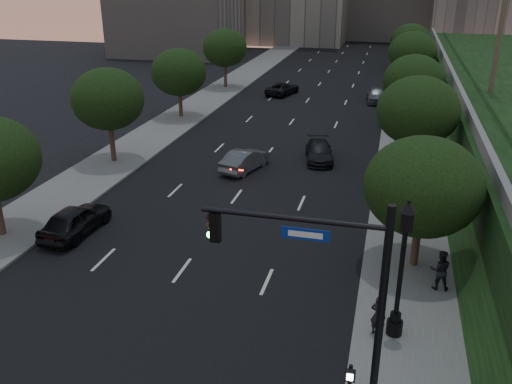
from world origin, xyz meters
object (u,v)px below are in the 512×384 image
(sedan_mid_left, at_px, (245,160))
(sedan_far_left, at_px, (283,89))
(sedan_near_left, at_px, (75,220))
(sedan_near_right, at_px, (319,152))
(street_lamp, at_px, (400,276))
(sedan_far_right, at_px, (376,95))
(traffic_signal_mast, at_px, (343,305))
(pedestrian_c, at_px, (404,207))
(pedestrian_a, at_px, (378,316))
(pedestrian_b, at_px, (440,270))

(sedan_mid_left, relative_size, sedan_far_left, 0.92)
(sedan_near_left, relative_size, sedan_near_right, 1.02)
(street_lamp, xyz_separation_m, sedan_mid_left, (-10.25, 16.30, -1.90))
(sedan_far_left, bearing_deg, street_lamp, 122.92)
(sedan_far_left, height_order, sedan_far_right, sedan_far_right)
(street_lamp, height_order, sedan_far_right, street_lamp)
(traffic_signal_mast, relative_size, sedan_near_left, 1.51)
(traffic_signal_mast, relative_size, pedestrian_c, 3.83)
(sedan_near_right, relative_size, sedan_far_right, 1.00)
(pedestrian_a, distance_m, pedestrian_b, 4.56)
(sedan_near_right, xyz_separation_m, pedestrian_b, (7.38, -15.89, 0.39))
(sedan_near_right, height_order, pedestrian_b, pedestrian_b)
(pedestrian_a, bearing_deg, traffic_signal_mast, 98.30)
(traffic_signal_mast, bearing_deg, pedestrian_c, 81.93)
(sedan_near_right, bearing_deg, sedan_near_left, -137.22)
(street_lamp, bearing_deg, sedan_far_right, 93.62)
(sedan_far_left, xyz_separation_m, pedestrian_c, (12.93, -30.68, 0.39))
(street_lamp, distance_m, pedestrian_c, 10.16)
(street_lamp, relative_size, sedan_far_right, 1.23)
(pedestrian_b, bearing_deg, pedestrian_a, 55.58)
(pedestrian_b, bearing_deg, street_lamp, 61.48)
(traffic_signal_mast, bearing_deg, street_lamp, 66.21)
(pedestrian_b, distance_m, pedestrian_c, 6.57)
(sedan_near_left, distance_m, pedestrian_c, 17.34)
(sedan_near_left, xyz_separation_m, sedan_mid_left, (5.98, 11.57, -0.06))
(sedan_near_right, distance_m, sedan_far_right, 20.28)
(sedan_far_left, xyz_separation_m, pedestrian_a, (12.03, -40.95, 0.30))
(sedan_near_left, height_order, pedestrian_b, pedestrian_b)
(sedan_far_right, bearing_deg, pedestrian_c, -89.45)
(traffic_signal_mast, relative_size, street_lamp, 1.25)
(pedestrian_b, height_order, pedestrian_c, pedestrian_c)
(sedan_near_left, distance_m, sedan_mid_left, 13.02)
(traffic_signal_mast, bearing_deg, sedan_near_right, 99.47)
(traffic_signal_mast, height_order, sedan_far_right, traffic_signal_mast)
(sedan_mid_left, distance_m, pedestrian_b, 17.46)
(sedan_far_right, relative_size, pedestrian_c, 2.50)
(street_lamp, height_order, pedestrian_b, street_lamp)
(traffic_signal_mast, height_order, pedestrian_a, traffic_signal_mast)
(traffic_signal_mast, bearing_deg, pedestrian_b, 65.18)
(sedan_far_left, relative_size, sedan_far_right, 1.06)
(street_lamp, bearing_deg, sedan_far_left, 107.28)
(street_lamp, height_order, sedan_near_right, street_lamp)
(pedestrian_a, xyz_separation_m, pedestrian_c, (0.90, 10.27, 0.09))
(sedan_mid_left, xyz_separation_m, pedestrian_a, (9.62, -16.53, 0.24))
(sedan_far_left, distance_m, sedan_near_right, 22.33)
(street_lamp, height_order, pedestrian_a, street_lamp)
(pedestrian_a, relative_size, pedestrian_c, 0.90)
(sedan_near_left, distance_m, sedan_far_right, 37.45)
(street_lamp, xyz_separation_m, sedan_near_left, (-16.23, 4.73, -1.84))
(traffic_signal_mast, bearing_deg, sedan_near_left, 149.37)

